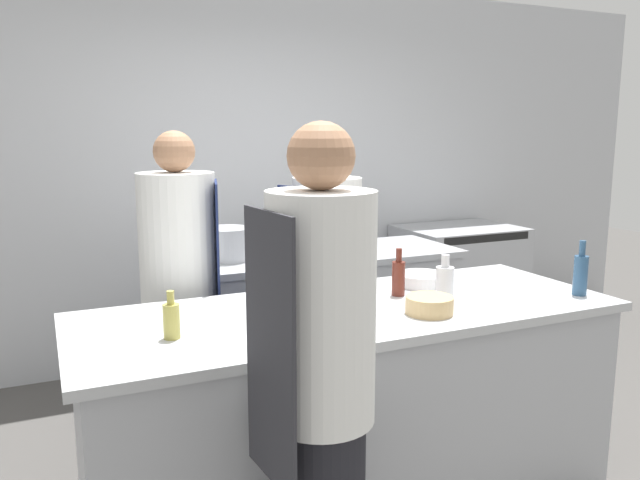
{
  "coord_description": "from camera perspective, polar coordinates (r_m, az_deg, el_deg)",
  "views": [
    {
      "loc": [
        -1.23,
        -2.39,
        1.72
      ],
      "look_at": [
        0.0,
        0.35,
        1.19
      ],
      "focal_mm": 35.0,
      "sensor_mm": 36.0,
      "label": 1
    }
  ],
  "objects": [
    {
      "name": "prep_counter",
      "position": [
        2.96,
        2.88,
        -14.88
      ],
      "size": [
        2.43,
        0.9,
        0.94
      ],
      "color": "#A8AAAF",
      "rests_on": "ground_plane"
    },
    {
      "name": "chef_at_prep_near",
      "position": [
        2.05,
        -0.0,
        -14.1
      ],
      "size": [
        0.37,
        0.35,
        1.74
      ],
      "rotation": [
        0.0,
        0.0,
        1.66
      ],
      "color": "black",
      "rests_on": "ground_plane"
    },
    {
      "name": "bottle_vinegar",
      "position": [
        2.97,
        11.33,
        -3.74
      ],
      "size": [
        0.09,
        0.09,
        0.21
      ],
      "color": "silver",
      "rests_on": "prep_counter"
    },
    {
      "name": "oven_range",
      "position": [
        5.31,
        12.5,
        -3.82
      ],
      "size": [
        0.95,
        0.7,
        0.93
      ],
      "color": "#A8AAAF",
      "rests_on": "ground_plane"
    },
    {
      "name": "bowl_prep_small",
      "position": [
        3.21,
        9.29,
        -3.58
      ],
      "size": [
        0.25,
        0.25,
        0.06
      ],
      "color": "white",
      "rests_on": "prep_counter"
    },
    {
      "name": "bottle_cooking_oil",
      "position": [
        3.0,
        7.19,
        -3.37
      ],
      "size": [
        0.06,
        0.06,
        0.23
      ],
      "color": "#5B2319",
      "rests_on": "prep_counter"
    },
    {
      "name": "chef_at_stove",
      "position": [
        3.32,
        -12.61,
        -5.29
      ],
      "size": [
        0.44,
        0.42,
        1.71
      ],
      "rotation": [
        0.0,
        0.0,
        -1.82
      ],
      "color": "black",
      "rests_on": "ground_plane"
    },
    {
      "name": "wall_back",
      "position": [
        4.69,
        -9.02,
        6.06
      ],
      "size": [
        8.0,
        0.06,
        2.8
      ],
      "color": "silver",
      "rests_on": "ground_plane"
    },
    {
      "name": "bottle_olive_oil",
      "position": [
        3.23,
        22.72,
        -2.85
      ],
      "size": [
        0.07,
        0.07,
        0.26
      ],
      "color": "#2D5175",
      "rests_on": "prep_counter"
    },
    {
      "name": "bowl_mixing_large",
      "position": [
        2.74,
        9.97,
        -5.88
      ],
      "size": [
        0.21,
        0.21,
        0.08
      ],
      "color": "tan",
      "rests_on": "prep_counter"
    },
    {
      "name": "bottle_wine",
      "position": [
        2.44,
        -13.43,
        -7.09
      ],
      "size": [
        0.06,
        0.06,
        0.19
      ],
      "color": "#B2A84C",
      "rests_on": "prep_counter"
    },
    {
      "name": "pass_counter",
      "position": [
        4.1,
        -1.02,
        -7.67
      ],
      "size": [
        1.99,
        0.69,
        0.94
      ],
      "color": "#A8AAAF",
      "rests_on": "ground_plane"
    },
    {
      "name": "stockpot",
      "position": [
        3.83,
        -8.52,
        -0.35
      ],
      "size": [
        0.29,
        0.29,
        0.2
      ],
      "color": "#A8AAAF",
      "rests_on": "pass_counter"
    },
    {
      "name": "chef_at_pass_far",
      "position": [
        3.46,
        0.59,
        -4.64
      ],
      "size": [
        0.44,
        0.42,
        1.69
      ],
      "rotation": [
        0.0,
        0.0,
        1.93
      ],
      "color": "black",
      "rests_on": "ground_plane"
    }
  ]
}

